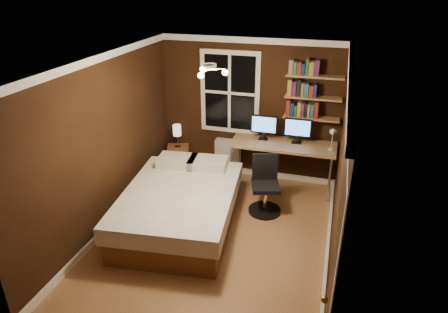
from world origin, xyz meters
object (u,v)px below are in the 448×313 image
(monitor_right, at_px, (297,131))
(desk, at_px, (283,147))
(bedside_lamp, at_px, (177,136))
(bed, at_px, (180,206))
(desk_lamp, at_px, (332,139))
(office_chair, at_px, (265,191))
(nightstand, at_px, (178,159))
(radiator, at_px, (228,157))
(monitor_left, at_px, (264,127))

(monitor_right, bearing_deg, desk, -157.50)
(bedside_lamp, distance_m, desk, 1.97)
(bed, relative_size, monitor_right, 5.14)
(desk_lamp, distance_m, office_chair, 1.36)
(nightstand, height_order, bedside_lamp, bedside_lamp)
(bed, distance_m, desk_lamp, 2.61)
(nightstand, height_order, desk, desk)
(desk_lamp, height_order, office_chair, desk_lamp)
(monitor_right, bearing_deg, office_chair, -110.20)
(desk, xyz_separation_m, monitor_right, (0.21, 0.09, 0.28))
(bed, xyz_separation_m, nightstand, (-0.71, 1.66, -0.07))
(radiator, bearing_deg, monitor_right, -6.49)
(monitor_right, height_order, office_chair, monitor_right)
(radiator, relative_size, desk, 0.39)
(desk, xyz_separation_m, office_chair, (-0.13, -0.84, -0.43))
(bedside_lamp, xyz_separation_m, monitor_left, (1.61, 0.00, 0.34))
(bedside_lamp, xyz_separation_m, radiator, (0.93, 0.14, -0.37))
(nightstand, height_order, radiator, radiator)
(monitor_right, relative_size, desk_lamp, 1.03)
(nightstand, relative_size, desk_lamp, 1.12)
(nightstand, relative_size, desk, 0.28)
(nightstand, bearing_deg, bedside_lamp, 0.00)
(bed, height_order, nightstand, bed)
(nightstand, relative_size, monitor_right, 1.08)
(monitor_left, height_order, desk_lamp, desk_lamp)
(monitor_right, relative_size, office_chair, 0.49)
(monitor_left, bearing_deg, monitor_right, 0.00)
(bed, distance_m, bedside_lamp, 1.85)
(bed, bearing_deg, radiator, 76.58)
(nightstand, relative_size, office_chair, 0.53)
(nightstand, distance_m, desk, 2.03)
(radiator, distance_m, monitor_right, 1.44)
(desk, bearing_deg, radiator, 167.49)
(desk, xyz_separation_m, desk_lamp, (0.78, -0.13, 0.28))
(nightstand, distance_m, monitor_right, 2.32)
(desk, bearing_deg, monitor_left, 166.22)
(radiator, bearing_deg, bedside_lamp, -171.13)
(bedside_lamp, height_order, radiator, bedside_lamp)
(monitor_left, distance_m, monitor_right, 0.57)
(monitor_left, relative_size, office_chair, 0.49)
(bedside_lamp, distance_m, desk_lamp, 2.78)
(desk_lamp, bearing_deg, monitor_left, 169.36)
(radiator, distance_m, office_chair, 1.40)
(bed, distance_m, office_chair, 1.34)
(radiator, relative_size, monitor_right, 1.50)
(bed, bearing_deg, desk, 44.96)
(desk_lamp, bearing_deg, radiator, 168.91)
(bed, bearing_deg, desk_lamp, 28.89)
(radiator, bearing_deg, office_chair, -49.66)
(bed, distance_m, monitor_left, 2.03)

